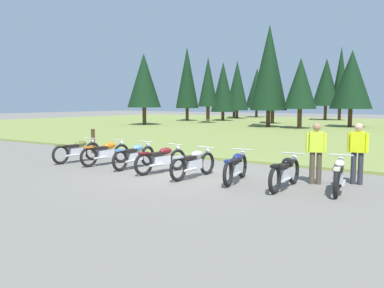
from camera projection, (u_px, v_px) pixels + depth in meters
ground_plane at (181, 175)px, 12.45m from camera, size 140.00×140.00×0.00m
grass_moorland at (358, 129)px, 33.31m from camera, size 80.00×44.00×0.10m
forest_treeline at (283, 81)px, 42.31m from camera, size 29.70×27.25×8.81m
motorcycle_olive at (77, 150)px, 15.01m from camera, size 0.62×2.10×0.88m
motorcycle_orange at (106, 153)px, 14.37m from camera, size 0.62×2.09×0.88m
motorcycle_sky_blue at (135, 155)px, 13.61m from camera, size 0.62×2.10×0.88m
motorcycle_maroon at (161, 159)px, 12.73m from camera, size 0.69×2.08×0.88m
motorcycle_silver at (194, 163)px, 11.89m from camera, size 0.62×2.10×0.88m
motorcycle_navy at (236, 167)px, 11.25m from camera, size 0.71×2.08×0.88m
motorcycle_black at (285, 172)px, 10.38m from camera, size 0.62×2.10×0.88m
motorcycle_cream at (339, 175)px, 9.99m from camera, size 0.69×2.08×0.88m
rider_with_back_turned at (358, 150)px, 10.88m from camera, size 0.55×0.24×1.67m
rider_near_row_end at (316, 150)px, 10.92m from camera, size 0.52×0.33×1.67m
trail_marker_post at (93, 141)px, 17.65m from camera, size 0.12×0.12×1.06m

